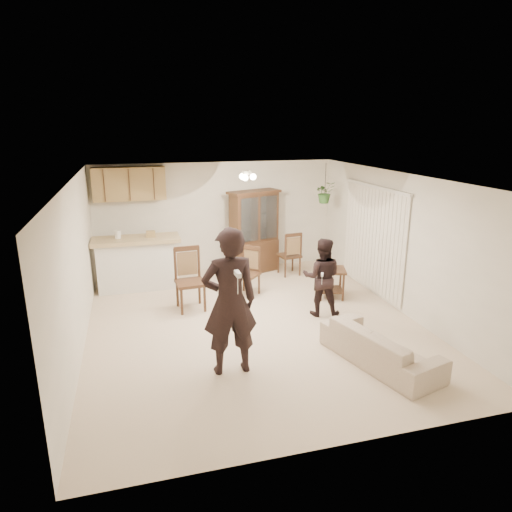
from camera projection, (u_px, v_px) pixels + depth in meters
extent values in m
plane|color=beige|center=(254.00, 324.00, 7.88)|extent=(6.50, 6.50, 0.00)
cube|color=silver|center=(253.00, 178.00, 7.18)|extent=(5.50, 6.50, 0.02)
cube|color=beige|center=(217.00, 217.00, 10.54)|extent=(5.50, 0.02, 2.50)
cube|color=beige|center=(339.00, 341.00, 4.52)|extent=(5.50, 0.02, 2.50)
cube|color=beige|center=(76.00, 267.00, 6.83)|extent=(0.02, 6.50, 2.50)
cube|color=beige|center=(400.00, 243.00, 8.23)|extent=(0.02, 6.50, 2.50)
cube|color=silver|center=(138.00, 265.00, 9.44)|extent=(1.60, 0.55, 1.00)
cube|color=tan|center=(136.00, 240.00, 9.29)|extent=(1.75, 0.70, 0.08)
cube|color=olive|center=(129.00, 184.00, 9.65)|extent=(1.50, 0.34, 0.70)
imported|color=#265020|center=(325.00, 192.00, 10.17)|extent=(0.43, 0.37, 0.48)
cylinder|color=black|center=(325.00, 178.00, 10.08)|extent=(0.01, 0.01, 0.65)
imported|color=beige|center=(381.00, 340.00, 6.48)|extent=(1.20, 2.00, 0.73)
imported|color=black|center=(230.00, 311.00, 6.13)|extent=(0.66, 0.44, 1.80)
imported|color=black|center=(322.00, 279.00, 8.08)|extent=(0.81, 0.73, 1.35)
cube|color=#381C14|center=(254.00, 256.00, 10.57)|extent=(1.19, 0.79, 0.74)
cube|color=#381C14|center=(254.00, 217.00, 10.31)|extent=(1.17, 0.73, 1.11)
cube|color=#B0BCC0|center=(254.00, 217.00, 10.31)|extent=(0.91, 0.34, 0.97)
cube|color=#381C14|center=(254.00, 192.00, 10.15)|extent=(1.28, 0.83, 0.06)
cube|color=#381C14|center=(332.00, 270.00, 8.93)|extent=(0.67, 0.67, 0.04)
cube|color=#381C14|center=(331.00, 289.00, 9.05)|extent=(0.57, 0.57, 0.03)
cube|color=#381C14|center=(332.00, 267.00, 8.92)|extent=(0.22, 0.18, 0.06)
cube|color=#381C14|center=(190.00, 283.00, 8.36)|extent=(0.55, 0.55, 0.06)
cube|color=#8E6847|center=(190.00, 267.00, 8.28)|extent=(0.38, 0.07, 0.44)
cube|color=#381C14|center=(189.00, 252.00, 8.20)|extent=(0.47, 0.08, 0.09)
cube|color=#381C14|center=(247.00, 275.00, 9.08)|extent=(0.61, 0.61, 0.05)
cube|color=#8E6847|center=(247.00, 262.00, 9.00)|extent=(0.26, 0.25, 0.38)
cube|color=#381C14|center=(247.00, 250.00, 8.93)|extent=(0.31, 0.30, 0.08)
cube|color=#381C14|center=(289.00, 256.00, 10.35)|extent=(0.50, 0.50, 0.05)
cube|color=#8E6847|center=(289.00, 244.00, 10.27)|extent=(0.33, 0.08, 0.39)
cube|color=#381C14|center=(290.00, 233.00, 10.20)|extent=(0.41, 0.09, 0.08)
cube|color=silver|center=(238.00, 274.00, 5.50)|extent=(0.06, 0.18, 0.05)
cube|color=silver|center=(322.00, 274.00, 7.71)|extent=(0.08, 0.13, 0.04)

